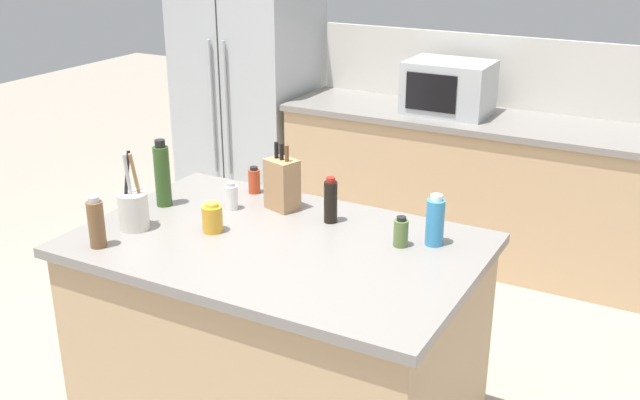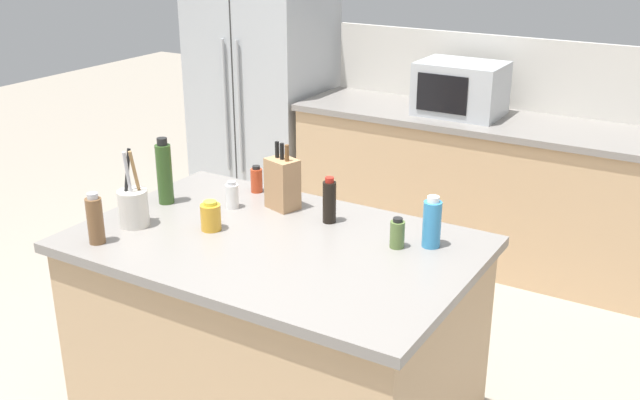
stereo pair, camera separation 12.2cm
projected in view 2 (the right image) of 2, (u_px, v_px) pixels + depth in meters
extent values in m
cube|color=tan|center=(512.00, 198.00, 4.70)|extent=(2.82, 0.62, 0.90)
cube|color=gray|center=(519.00, 126.00, 4.53)|extent=(2.86, 0.66, 0.04)
cube|color=beige|center=(538.00, 76.00, 4.69)|extent=(2.82, 0.03, 0.46)
cube|color=tan|center=(276.00, 348.00, 3.08)|extent=(1.50, 0.94, 0.90)
cube|color=gray|center=(274.00, 244.00, 2.91)|extent=(1.56, 1.00, 0.04)
cube|color=#ADB2B7|center=(263.00, 97.00, 5.52)|extent=(0.91, 0.72, 1.71)
cube|color=#2D2D2D|center=(234.00, 107.00, 5.23)|extent=(0.01, 0.00, 1.63)
cylinder|color=#ADB2B7|center=(225.00, 106.00, 5.24)|extent=(0.02, 0.02, 0.94)
cylinder|color=#ADB2B7|center=(239.00, 109.00, 5.18)|extent=(0.02, 0.02, 0.94)
cube|color=#ADB2B7|center=(461.00, 89.00, 4.65)|extent=(0.52, 0.38, 0.33)
cube|color=black|center=(442.00, 94.00, 4.52)|extent=(0.32, 0.01, 0.23)
cube|color=#A87C54|center=(283.00, 184.00, 3.18)|extent=(0.15, 0.13, 0.22)
cylinder|color=black|center=(277.00, 150.00, 3.15)|extent=(0.02, 0.02, 0.07)
cylinder|color=black|center=(282.00, 151.00, 3.13)|extent=(0.02, 0.02, 0.07)
cylinder|color=brown|center=(287.00, 153.00, 3.11)|extent=(0.02, 0.02, 0.07)
cylinder|color=beige|center=(133.00, 208.00, 3.01)|extent=(0.12, 0.12, 0.15)
cylinder|color=olive|center=(135.00, 172.00, 2.96)|extent=(0.01, 0.05, 0.18)
cylinder|color=black|center=(127.00, 171.00, 2.97)|extent=(0.01, 0.05, 0.18)
cylinder|color=#B2B2B7|center=(127.00, 173.00, 2.95)|extent=(0.01, 0.03, 0.18)
cylinder|color=black|center=(329.00, 202.00, 3.04)|extent=(0.06, 0.06, 0.17)
cylinder|color=#B22319|center=(330.00, 180.00, 3.01)|extent=(0.04, 0.04, 0.02)
cylinder|color=#B73D1E|center=(257.00, 180.00, 3.39)|extent=(0.05, 0.05, 0.11)
cylinder|color=black|center=(256.00, 167.00, 3.37)|extent=(0.04, 0.04, 0.02)
cylinder|color=brown|center=(95.00, 221.00, 2.85)|extent=(0.06, 0.06, 0.18)
cylinder|color=#B2B2B7|center=(92.00, 196.00, 2.81)|extent=(0.04, 0.04, 0.02)
cylinder|color=#2D4C1E|center=(165.00, 174.00, 3.23)|extent=(0.07, 0.07, 0.26)
cylinder|color=black|center=(162.00, 142.00, 3.18)|extent=(0.04, 0.04, 0.03)
cylinder|color=#567038|center=(397.00, 235.00, 2.83)|extent=(0.06, 0.06, 0.10)
cylinder|color=black|center=(398.00, 220.00, 2.80)|extent=(0.04, 0.04, 0.02)
cylinder|color=gold|center=(211.00, 217.00, 2.98)|extent=(0.08, 0.08, 0.11)
cylinder|color=gold|center=(210.00, 203.00, 2.96)|extent=(0.05, 0.05, 0.02)
cylinder|color=#3384BC|center=(432.00, 224.00, 2.82)|extent=(0.07, 0.07, 0.18)
cylinder|color=white|center=(433.00, 199.00, 2.78)|extent=(0.05, 0.05, 0.02)
cylinder|color=silver|center=(232.00, 196.00, 3.21)|extent=(0.06, 0.06, 0.10)
cylinder|color=#B2B2B7|center=(231.00, 183.00, 3.18)|extent=(0.04, 0.04, 0.02)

